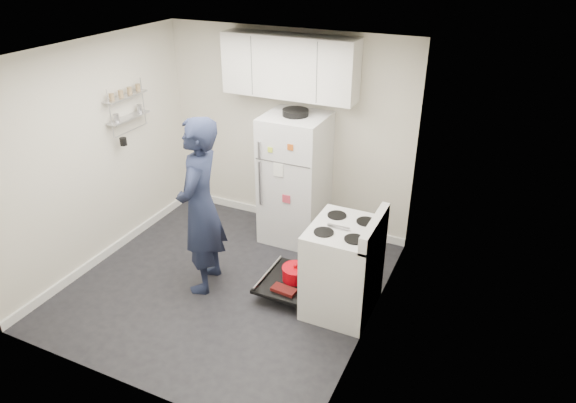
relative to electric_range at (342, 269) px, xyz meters
The scene contains 7 objects.
room 1.49m from the electric_range, behind, with size 3.21×3.21×2.51m.
electric_range is the anchor object (origin of this frame).
open_oven_door 0.63m from the electric_range, behind, with size 0.55×0.70×0.22m.
refrigerator 1.53m from the electric_range, 132.48° to the left, with size 0.72×0.74×1.67m.
upper_cabinets 2.38m from the electric_range, 132.27° to the left, with size 1.60×0.33×0.70m, color silver.
wall_shelf_rack 3.05m from the electric_range, behind, with size 0.14×0.60×0.61m.
person 1.56m from the electric_range, behind, with size 0.70×0.46×1.91m, color #191F37.
Camera 1 is at (2.55, -3.91, 3.41)m, focal length 32.00 mm.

